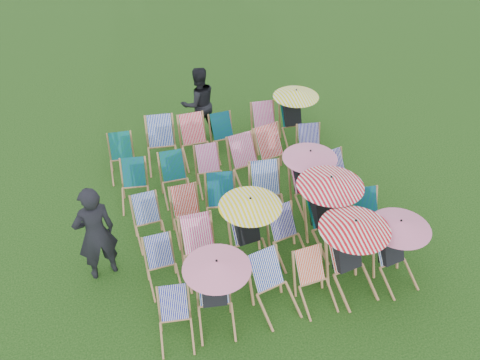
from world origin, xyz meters
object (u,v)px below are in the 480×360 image
object	(u,v)px
deckchair_5	(397,250)
person_left	(95,233)
person_rear	(199,103)
deckchair_29	(294,115)
deckchair_0	(175,321)

from	to	relation	value
deckchair_5	person_left	size ratio (longest dim) A/B	0.65
person_left	person_rear	world-z (taller)	person_left
deckchair_29	person_left	world-z (taller)	person_left
deckchair_0	person_rear	xyz separation A→B (m)	(1.91, 5.52, 0.49)
person_left	person_rear	distance (m)	4.71
deckchair_0	person_left	distance (m)	2.06
deckchair_0	deckchair_5	xyz separation A→B (m)	(3.87, 0.01, 0.25)
deckchair_29	person_left	xyz separation A→B (m)	(-4.91, -2.90, 0.28)
deckchair_29	deckchair_0	bearing A→B (deg)	-127.66
deckchair_0	person_left	size ratio (longest dim) A/B	0.43
deckchair_5	person_rear	distance (m)	5.85
deckchair_29	person_left	distance (m)	5.71
person_rear	deckchair_0	bearing A→B (deg)	64.89
deckchair_5	deckchair_29	world-z (taller)	deckchair_29
deckchair_5	person_left	xyz separation A→B (m)	(-4.78, 1.75, 0.30)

